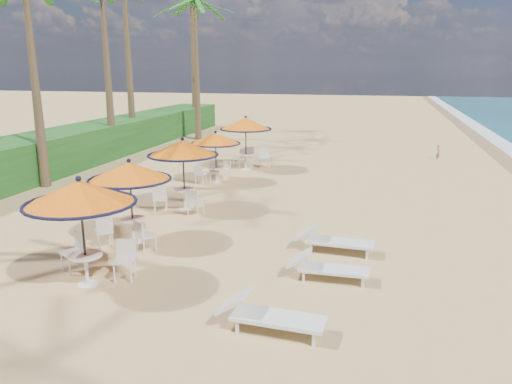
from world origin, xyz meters
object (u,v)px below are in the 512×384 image
station_3 (215,145)px  lounger_near (267,314)px  station_1 (129,179)px  station_4 (247,130)px  station_0 (82,202)px  station_2 (182,155)px  lounger_mid (325,267)px  lounger_far (332,239)px

station_3 → lounger_near: station_3 is taller
station_1 → lounger_near: size_ratio=1.15×
station_4 → lounger_near: station_4 is taller
station_1 → station_0: bearing=-82.7°
station_2 → lounger_mid: station_2 is taller
station_3 → lounger_near: 12.77m
lounger_near → lounger_mid: size_ratio=1.10×
lounger_far → station_0: bearing=-143.1°
station_0 → station_4: size_ratio=0.99×
lounger_far → station_4: bearing=120.2°
lounger_near → station_0: bearing=170.6°
station_3 → station_1: bearing=-88.7°
station_1 → station_4: bearing=88.0°
station_2 → lounger_near: (4.67, -7.31, -1.59)m
station_3 → lounger_far: 9.30m
station_2 → lounger_mid: size_ratio=1.32×
station_4 → lounger_far: 11.59m
station_4 → lounger_far: (5.18, -10.25, -1.55)m
station_1 → station_2: station_2 is taller
station_2 → lounger_far: station_2 is taller
station_1 → lounger_near: 6.33m
station_2 → station_3: size_ratio=1.14×
station_2 → lounger_far: (5.42, -2.83, -1.59)m
station_0 → station_1: 2.82m
station_3 → station_2: bearing=-85.9°
station_1 → station_2: 3.49m
lounger_mid → lounger_far: (-0.03, 1.86, 0.03)m
station_1 → lounger_mid: station_1 is taller
station_3 → lounger_mid: station_3 is taller
station_0 → lounger_near: 4.85m
lounger_near → lounger_mid: (0.79, 2.63, -0.03)m
station_2 → station_4: station_4 is taller
station_2 → lounger_far: size_ratio=1.19×
station_2 → station_4: (0.24, 7.42, -0.04)m
station_1 → station_4: size_ratio=0.93×
station_0 → station_2: size_ratio=1.01×
station_3 → station_4: station_4 is taller
station_1 → lounger_near: station_1 is taller
station_4 → lounger_near: bearing=-73.3°
lounger_mid → lounger_far: bearing=90.7°
station_4 → lounger_mid: 13.28m
station_1 → station_3: bearing=91.3°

